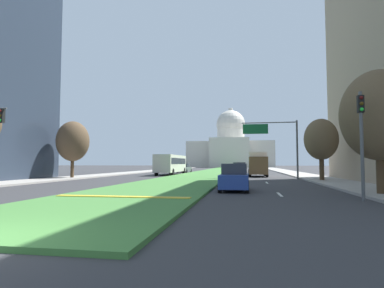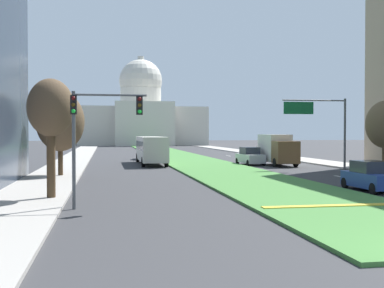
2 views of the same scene
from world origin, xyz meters
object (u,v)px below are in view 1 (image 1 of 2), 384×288
at_px(traffic_light_near_right, 362,131).
at_px(sedan_lead_stopped, 234,178).
at_px(street_tree_right_mid, 321,140).
at_px(overhead_guide_sign, 275,137).
at_px(box_truck_delivery, 258,164).
at_px(street_tree_right_near, 378,115).
at_px(sedan_midblock, 239,170).
at_px(capitol_building, 231,149).
at_px(street_tree_left_mid, 73,141).
at_px(sedan_distant, 184,168).
at_px(city_bus, 171,163).

height_order(traffic_light_near_right, sedan_lead_stopped, traffic_light_near_right).
bearing_deg(street_tree_right_mid, overhead_guide_sign, 135.52).
xyz_separation_m(sedan_lead_stopped, box_truck_delivery, (2.32, 22.01, 0.87)).
bearing_deg(street_tree_right_mid, street_tree_right_near, -90.51).
xyz_separation_m(street_tree_right_mid, sedan_midblock, (-8.11, 12.07, -3.18)).
distance_m(capitol_building, box_truck_delivery, 90.99).
height_order(overhead_guide_sign, street_tree_right_near, street_tree_right_near).
relative_size(street_tree_left_mid, street_tree_right_mid, 1.07).
distance_m(traffic_light_near_right, sedan_distant, 43.81).
xyz_separation_m(sedan_distant, box_truck_delivery, (12.62, -14.03, 0.88)).
bearing_deg(box_truck_delivery, street_tree_right_mid, -61.61).
relative_size(sedan_lead_stopped, sedan_distant, 0.90).
relative_size(overhead_guide_sign, city_bus, 0.59).
bearing_deg(street_tree_left_mid, sedan_midblock, 31.74).
height_order(box_truck_delivery, city_bus, box_truck_delivery).
height_order(overhead_guide_sign, box_truck_delivery, overhead_guide_sign).
xyz_separation_m(traffic_light_near_right, sedan_midblock, (-6.29, 28.06, -2.45)).
distance_m(overhead_guide_sign, box_truck_delivery, 7.48).
bearing_deg(sedan_distant, traffic_light_near_right, -67.88).
bearing_deg(capitol_building, traffic_light_near_right, -84.45).
bearing_deg(sedan_midblock, capitol_building, 93.27).
height_order(capitol_building, city_bus, capitol_building).
height_order(street_tree_left_mid, street_tree_right_mid, street_tree_left_mid).
bearing_deg(sedan_distant, street_tree_left_mid, -109.08).
height_order(street_tree_right_mid, box_truck_delivery, street_tree_right_mid).
relative_size(capitol_building, city_bus, 3.13).
bearing_deg(street_tree_right_near, street_tree_right_mid, 89.49).
distance_m(capitol_building, sedan_lead_stopped, 112.82).
bearing_deg(sedan_distant, sedan_lead_stopped, -74.04).
bearing_deg(city_bus, overhead_guide_sign, -35.95).
bearing_deg(sedan_distant, capitol_building, 86.18).
bearing_deg(sedan_midblock, street_tree_right_near, -72.72).
distance_m(street_tree_right_mid, sedan_lead_stopped, 14.39).
distance_m(capitol_building, street_tree_left_mid, 101.24).
bearing_deg(sedan_distant, street_tree_right_near, -64.52).
bearing_deg(sedan_lead_stopped, traffic_light_near_right, -35.96).
xyz_separation_m(capitol_building, sedan_lead_stopped, (5.19, -112.49, -6.92)).
bearing_deg(traffic_light_near_right, box_truck_delivery, 98.27).
bearing_deg(sedan_distant, city_bus, -90.48).
distance_m(capitol_building, street_tree_right_near, 115.37).
relative_size(traffic_light_near_right, box_truck_delivery, 0.81).
height_order(traffic_light_near_right, street_tree_left_mid, street_tree_left_mid).
distance_m(overhead_guide_sign, sedan_distant, 25.46).
relative_size(traffic_light_near_right, sedan_midblock, 1.18).
relative_size(street_tree_right_near, sedan_lead_stopped, 1.65).
height_order(sedan_lead_stopped, box_truck_delivery, box_truck_delivery).
bearing_deg(street_tree_right_near, capitol_building, 96.50).
relative_size(street_tree_right_mid, sedan_distant, 1.31).
xyz_separation_m(capitol_building, traffic_light_near_right, (11.36, -116.96, -4.42)).
bearing_deg(city_bus, traffic_light_near_right, -61.37).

